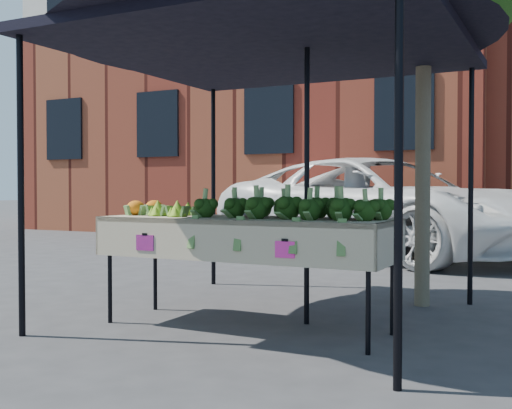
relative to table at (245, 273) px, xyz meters
name	(u,v)px	position (x,y,z in m)	size (l,w,h in m)	color
ground	(238,324)	(-0.13, 0.13, -0.45)	(90.00, 90.00, 0.00)	#313134
table	(245,273)	(0.00, 0.00, 0.00)	(2.41, 0.82, 0.90)	beige
canopy	(273,161)	(0.03, 0.46, 0.92)	(3.16, 3.16, 2.74)	black
broccoli_heap	(291,204)	(0.39, 0.03, 0.56)	(1.57, 0.54, 0.23)	#16330E
romanesco_cluster	(175,206)	(-0.66, -0.01, 0.54)	(0.41, 0.45, 0.18)	#87BC26
cauliflower_pair	(145,206)	(-1.03, 0.07, 0.53)	(0.21, 0.41, 0.16)	orange
vehicle	(379,78)	(-0.53, 5.88, 2.53)	(2.75, 1.66, 5.97)	white
street_tree	(423,89)	(1.07, 1.64, 1.64)	(2.12, 2.12, 4.18)	#1E4C14
building_left	(282,72)	(-5.13, 12.13, 4.05)	(12.00, 8.00, 9.00)	maroon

